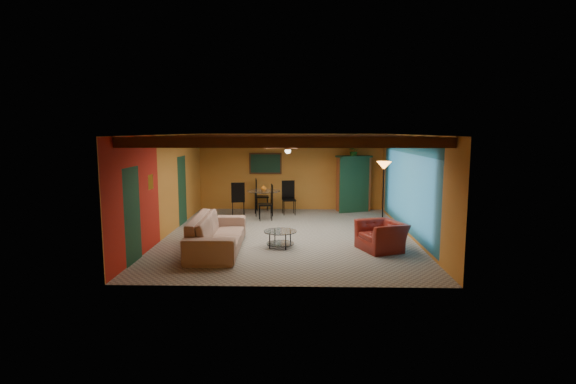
{
  "coord_description": "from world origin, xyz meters",
  "views": [
    {
      "loc": [
        0.31,
        -11.69,
        2.8
      ],
      "look_at": [
        0.0,
        0.2,
        1.15
      ],
      "focal_mm": 27.56,
      "sensor_mm": 36.0,
      "label": 1
    }
  ],
  "objects_px": {
    "sofa": "(217,233)",
    "coffee_table": "(280,239)",
    "armchair": "(381,236)",
    "dining_table": "(264,198)",
    "floor_lamp": "(383,197)",
    "potted_plant": "(354,151)",
    "armoire": "(353,184)",
    "vase": "(264,178)"
  },
  "relations": [
    {
      "from": "coffee_table",
      "to": "armoire",
      "type": "relative_size",
      "value": 0.42
    },
    {
      "from": "floor_lamp",
      "to": "potted_plant",
      "type": "height_order",
      "value": "potted_plant"
    },
    {
      "from": "coffee_table",
      "to": "dining_table",
      "type": "distance_m",
      "value": 4.2
    },
    {
      "from": "sofa",
      "to": "armoire",
      "type": "xyz_separation_m",
      "value": [
        3.82,
        5.26,
        0.53
      ]
    },
    {
      "from": "sofa",
      "to": "floor_lamp",
      "type": "xyz_separation_m",
      "value": [
        4.23,
        1.94,
        0.58
      ]
    },
    {
      "from": "coffee_table",
      "to": "sofa",
      "type": "bearing_deg",
      "value": -168.39
    },
    {
      "from": "dining_table",
      "to": "armoire",
      "type": "height_order",
      "value": "armoire"
    },
    {
      "from": "armoire",
      "to": "vase",
      "type": "height_order",
      "value": "armoire"
    },
    {
      "from": "sofa",
      "to": "armoire",
      "type": "height_order",
      "value": "armoire"
    },
    {
      "from": "sofa",
      "to": "armchair",
      "type": "height_order",
      "value": "sofa"
    },
    {
      "from": "vase",
      "to": "floor_lamp",
      "type": "bearing_deg",
      "value": -35.42
    },
    {
      "from": "armchair",
      "to": "coffee_table",
      "type": "bearing_deg",
      "value": -116.28
    },
    {
      "from": "dining_table",
      "to": "vase",
      "type": "relative_size",
      "value": 11.35
    },
    {
      "from": "sofa",
      "to": "armchair",
      "type": "bearing_deg",
      "value": -90.56
    },
    {
      "from": "armchair",
      "to": "coffee_table",
      "type": "distance_m",
      "value": 2.41
    },
    {
      "from": "armoire",
      "to": "armchair",
      "type": "bearing_deg",
      "value": -110.25
    },
    {
      "from": "dining_table",
      "to": "armoire",
      "type": "distance_m",
      "value": 3.21
    },
    {
      "from": "sofa",
      "to": "coffee_table",
      "type": "bearing_deg",
      "value": -80.38
    },
    {
      "from": "coffee_table",
      "to": "armoire",
      "type": "height_order",
      "value": "armoire"
    },
    {
      "from": "floor_lamp",
      "to": "armoire",
      "type": "bearing_deg",
      "value": 97.07
    },
    {
      "from": "sofa",
      "to": "coffee_table",
      "type": "distance_m",
      "value": 1.51
    },
    {
      "from": "floor_lamp",
      "to": "potted_plant",
      "type": "distance_m",
      "value": 3.53
    },
    {
      "from": "potted_plant",
      "to": "armchair",
      "type": "bearing_deg",
      "value": -89.45
    },
    {
      "from": "floor_lamp",
      "to": "vase",
      "type": "relative_size",
      "value": 10.23
    },
    {
      "from": "sofa",
      "to": "coffee_table",
      "type": "xyz_separation_m",
      "value": [
        1.47,
        0.3,
        -0.21
      ]
    },
    {
      "from": "armchair",
      "to": "vase",
      "type": "height_order",
      "value": "vase"
    },
    {
      "from": "sofa",
      "to": "floor_lamp",
      "type": "distance_m",
      "value": 4.69
    },
    {
      "from": "dining_table",
      "to": "potted_plant",
      "type": "bearing_deg",
      "value": 15.19
    },
    {
      "from": "armchair",
      "to": "vase",
      "type": "xyz_separation_m",
      "value": [
        -3.13,
        4.33,
        0.9
      ]
    },
    {
      "from": "coffee_table",
      "to": "floor_lamp",
      "type": "bearing_deg",
      "value": 30.6
    },
    {
      "from": "potted_plant",
      "to": "vase",
      "type": "distance_m",
      "value": 3.31
    },
    {
      "from": "armoire",
      "to": "floor_lamp",
      "type": "bearing_deg",
      "value": -103.73
    },
    {
      "from": "armchair",
      "to": "coffee_table",
      "type": "xyz_separation_m",
      "value": [
        -2.4,
        0.2,
        -0.13
      ]
    },
    {
      "from": "coffee_table",
      "to": "potted_plant",
      "type": "relative_size",
      "value": 1.74
    },
    {
      "from": "armchair",
      "to": "vase",
      "type": "bearing_deg",
      "value": -165.5
    },
    {
      "from": "potted_plant",
      "to": "floor_lamp",
      "type": "bearing_deg",
      "value": -82.93
    },
    {
      "from": "armchair",
      "to": "armoire",
      "type": "bearing_deg",
      "value": 159.15
    },
    {
      "from": "dining_table",
      "to": "armchair",
      "type": "bearing_deg",
      "value": -54.1
    },
    {
      "from": "armchair",
      "to": "dining_table",
      "type": "height_order",
      "value": "dining_table"
    },
    {
      "from": "coffee_table",
      "to": "armoire",
      "type": "distance_m",
      "value": 5.54
    },
    {
      "from": "dining_table",
      "to": "floor_lamp",
      "type": "distance_m",
      "value": 4.31
    },
    {
      "from": "armoire",
      "to": "sofa",
      "type": "bearing_deg",
      "value": -146.8
    }
  ]
}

